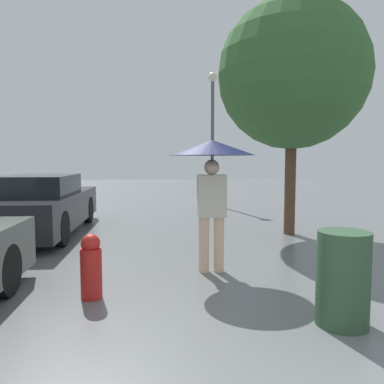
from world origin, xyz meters
TOP-DOWN VIEW (x-y plane):
  - pedestrian at (0.19, 3.43)m, footprint 1.24×1.24m
  - parked_car_farthest at (-3.11, 6.64)m, footprint 1.63×4.48m
  - tree at (2.32, 6.06)m, footprint 3.19×3.19m
  - street_lamp at (1.42, 11.59)m, footprint 0.33×0.33m
  - trash_bin at (1.22, 1.55)m, footprint 0.51×0.51m
  - fire_hydrant at (-1.36, 2.51)m, footprint 0.25×0.25m

SIDE VIEW (x-z plane):
  - fire_hydrant at x=-1.36m, z-range 0.00..0.76m
  - trash_bin at x=1.22m, z-range 0.00..0.93m
  - parked_car_farthest at x=-3.11m, z-range -0.03..1.27m
  - pedestrian at x=0.19m, z-range 0.63..2.54m
  - street_lamp at x=1.42m, z-range 0.74..5.48m
  - tree at x=2.32m, z-range 0.92..5.97m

